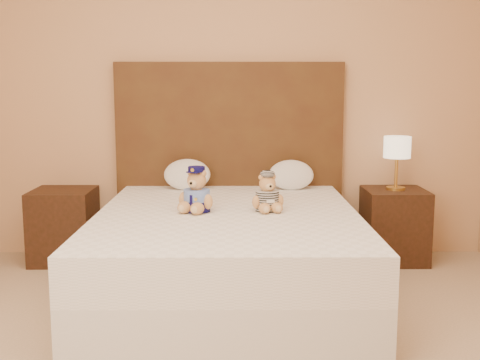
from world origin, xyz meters
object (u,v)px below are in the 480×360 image
at_px(teddy_prisoner, 267,192).
at_px(pillow_left, 187,173).
at_px(teddy_police, 197,189).
at_px(nightstand_right, 394,225).
at_px(lamp, 397,150).
at_px(pillow_right, 291,173).
at_px(nightstand_left, 64,226).
at_px(bed, 228,255).

bearing_deg(teddy_prisoner, pillow_left, 109.89).
xyz_separation_m(teddy_police, teddy_prisoner, (0.44, 0.01, -0.02)).
bearing_deg(nightstand_right, pillow_left, 178.90).
height_order(lamp, pillow_left, lamp).
height_order(pillow_left, pillow_right, pillow_left).
bearing_deg(pillow_right, nightstand_left, -179.00).
bearing_deg(teddy_police, pillow_left, 123.10).
bearing_deg(nightstand_right, pillow_right, 177.81).
relative_size(teddy_police, pillow_right, 0.83).
distance_m(nightstand_left, pillow_left, 1.02).
height_order(bed, teddy_prisoner, teddy_prisoner).
bearing_deg(lamp, teddy_prisoner, -142.17).
relative_size(lamp, pillow_left, 1.15).
distance_m(bed, teddy_police, 0.46).
height_order(nightstand_left, pillow_left, pillow_left).
height_order(nightstand_left, teddy_police, teddy_police).
xyz_separation_m(nightstand_left, nightstand_right, (2.50, 0.00, 0.00)).
relative_size(bed, nightstand_right, 3.64).
bearing_deg(bed, pillow_right, 60.64).
bearing_deg(lamp, nightstand_right, 0.00).
bearing_deg(nightstand_right, nightstand_left, 180.00).
height_order(nightstand_right, teddy_police, teddy_police).
height_order(nightstand_left, lamp, lamp).
bearing_deg(pillow_right, teddy_prisoner, -105.24).
xyz_separation_m(bed, pillow_right, (0.47, 0.83, 0.39)).
distance_m(nightstand_right, teddy_prisoner, 1.33).
bearing_deg(nightstand_right, teddy_prisoner, -142.17).
xyz_separation_m(lamp, pillow_right, (-0.78, 0.03, -0.18)).
bearing_deg(pillow_right, teddy_police, -128.59).
bearing_deg(pillow_left, lamp, -1.10).
relative_size(nightstand_left, pillow_right, 1.63).
distance_m(bed, nightstand_left, 1.48).
bearing_deg(bed, teddy_prisoner, 4.79).
bearing_deg(pillow_right, pillow_left, 180.00).
bearing_deg(teddy_police, lamp, 53.20).
xyz_separation_m(nightstand_left, lamp, (2.50, 0.00, 0.57)).
height_order(bed, nightstand_left, same).
relative_size(nightstand_right, teddy_prisoner, 2.31).
bearing_deg(pillow_left, pillow_right, 0.00).
relative_size(nightstand_left, lamp, 1.38).
relative_size(bed, pillow_left, 5.74).
relative_size(nightstand_left, teddy_police, 1.98).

